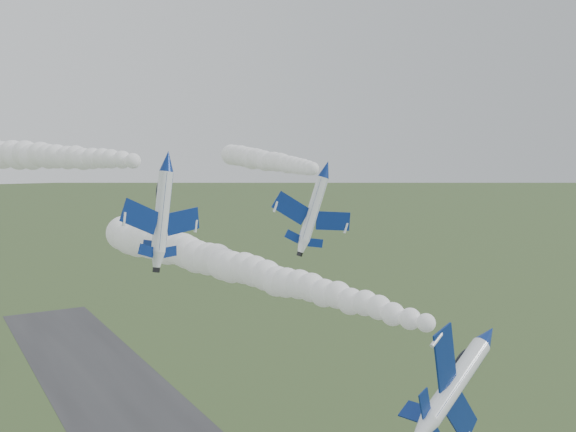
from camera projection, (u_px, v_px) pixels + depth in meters
name	position (u px, v px, depth m)	size (l,w,h in m)	color
jet_lead	(489.00, 336.00, 56.00)	(6.26, 13.81, 10.29)	white
smoke_trail_jet_lead	(239.00, 269.00, 79.83)	(5.35, 60.50, 5.35)	white
jet_pair_left	(168.00, 161.00, 69.95)	(11.02, 12.80, 3.59)	white
smoke_trail_jet_pair_left	(15.00, 155.00, 86.94)	(4.84, 51.79, 4.84)	white
jet_pair_right	(326.00, 169.00, 80.42)	(10.16, 12.42, 4.03)	white
smoke_trail_jet_pair_right	(263.00, 160.00, 113.49)	(4.47, 62.49, 4.47)	white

